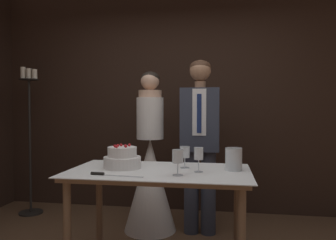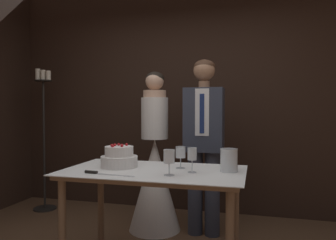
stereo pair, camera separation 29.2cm
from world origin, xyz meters
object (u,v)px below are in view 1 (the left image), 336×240
object	(u,v)px
cake_table	(159,182)
candle_stand	(30,139)
wine_glass_near	(185,153)
groom	(200,137)
cake_knife	(106,174)
wine_glass_middle	(199,155)
hurricane_candle	(234,160)
bride	(150,173)
wine_glass_far	(178,158)
tiered_cake	(122,159)

from	to	relation	value
cake_table	candle_stand	world-z (taller)	candle_stand
wine_glass_near	groom	xyz separation A→B (m)	(0.07, 0.73, 0.07)
cake_table	groom	size ratio (longest dim) A/B	0.79
cake_table	cake_knife	world-z (taller)	cake_knife
wine_glass_middle	hurricane_candle	bearing A→B (deg)	22.63
bride	wine_glass_far	bearing A→B (deg)	-67.35
cake_knife	wine_glass_far	world-z (taller)	wine_glass_far
tiered_cake	groom	world-z (taller)	groom
wine_glass_middle	hurricane_candle	distance (m)	0.29
cake_table	tiered_cake	xyz separation A→B (m)	(-0.31, 0.04, 0.17)
tiered_cake	bride	xyz separation A→B (m)	(0.05, 0.81, -0.27)
wine_glass_middle	bride	world-z (taller)	bride
bride	groom	xyz separation A→B (m)	(0.52, -0.00, 0.39)
candle_stand	cake_table	bearing A→B (deg)	-32.46
tiered_cake	cake_knife	world-z (taller)	tiered_cake
tiered_cake	groom	xyz separation A→B (m)	(0.57, 0.81, 0.12)
wine_glass_middle	cake_knife	bearing A→B (deg)	-159.85
wine_glass_near	wine_glass_middle	world-z (taller)	wine_glass_middle
candle_stand	wine_glass_far	bearing A→B (deg)	-33.76
wine_glass_middle	groom	xyz separation A→B (m)	(-0.05, 0.88, 0.06)
wine_glass_far	cake_knife	bearing A→B (deg)	-170.03
wine_glass_middle	tiered_cake	bearing A→B (deg)	173.46
cake_table	wine_glass_far	xyz separation A→B (m)	(0.17, -0.17, 0.22)
hurricane_candle	candle_stand	world-z (taller)	candle_stand
cake_knife	wine_glass_middle	xyz separation A→B (m)	(0.64, 0.23, 0.12)
cake_table	wine_glass_far	distance (m)	0.33
bride	candle_stand	size ratio (longest dim) A/B	0.94
wine_glass_near	wine_glass_middle	xyz separation A→B (m)	(0.12, -0.14, 0.01)
wine_glass_middle	wine_glass_far	distance (m)	0.20
hurricane_candle	candle_stand	bearing A→B (deg)	155.79
wine_glass_near	groom	size ratio (longest dim) A/B	0.10
wine_glass_near	hurricane_candle	distance (m)	0.38
wine_glass_far	wine_glass_middle	bearing A→B (deg)	46.66
wine_glass_near	bride	distance (m)	0.92
cake_table	wine_glass_middle	distance (m)	0.38
wine_glass_middle	wine_glass_near	bearing A→B (deg)	129.93
wine_glass_middle	hurricane_candle	size ratio (longest dim) A/B	1.07
wine_glass_far	candle_stand	bearing A→B (deg)	146.24
wine_glass_middle	groom	world-z (taller)	groom
wine_glass_middle	hurricane_candle	xyz separation A→B (m)	(0.26, 0.11, -0.05)
hurricane_candle	wine_glass_near	bearing A→B (deg)	174.76
wine_glass_far	tiered_cake	bearing A→B (deg)	155.60
wine_glass_far	hurricane_candle	distance (m)	0.47
cake_table	bride	distance (m)	0.90
tiered_cake	wine_glass_far	xyz separation A→B (m)	(0.48, -0.22, 0.05)
hurricane_candle	wine_glass_far	bearing A→B (deg)	-147.42
wine_glass_middle	candle_stand	size ratio (longest dim) A/B	0.10
cake_knife	wine_glass_near	xyz separation A→B (m)	(0.52, 0.38, 0.12)
tiered_cake	bride	distance (m)	0.85
wine_glass_near	bride	size ratio (longest dim) A/B	0.10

